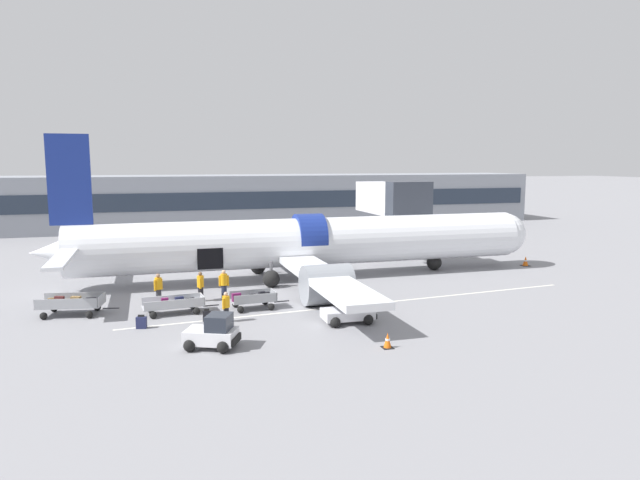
{
  "coord_description": "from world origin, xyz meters",
  "views": [
    {
      "loc": [
        -8.91,
        -35.57,
        8.45
      ],
      "look_at": [
        1.8,
        0.14,
        3.32
      ],
      "focal_mm": 32.0,
      "sensor_mm": 36.0,
      "label": 1
    }
  ],
  "objects_px": {
    "baggage_cart_loading": "(176,305)",
    "suitcase_on_tarmac_upright": "(141,323)",
    "ground_crew_loader_a": "(201,286)",
    "baggage_tug_mid": "(213,334)",
    "ground_crew_supervisor": "(226,306)",
    "baggage_tug_lead": "(350,312)",
    "baggage_cart_empty": "(72,305)",
    "ground_crew_loader_b": "(224,284)",
    "ground_crew_driver": "(158,288)",
    "baggage_cart_queued": "(254,300)",
    "suitcase_on_tarmac_spare": "(207,316)",
    "airplane": "(302,243)"
  },
  "relations": [
    {
      "from": "baggage_cart_loading",
      "to": "suitcase_on_tarmac_upright",
      "type": "xyz_separation_m",
      "value": [
        -1.84,
        -2.5,
        -0.17
      ]
    },
    {
      "from": "ground_crew_loader_a",
      "to": "baggage_tug_mid",
      "type": "bearing_deg",
      "value": -91.41
    },
    {
      "from": "suitcase_on_tarmac_spare",
      "to": "ground_crew_supervisor",
      "type": "bearing_deg",
      "value": -23.46
    },
    {
      "from": "baggage_cart_loading",
      "to": "baggage_tug_lead",
      "type": "bearing_deg",
      "value": -27.5
    },
    {
      "from": "baggage_cart_loading",
      "to": "ground_crew_supervisor",
      "type": "xyz_separation_m",
      "value": [
        2.47,
        -2.54,
        0.39
      ]
    },
    {
      "from": "suitcase_on_tarmac_upright",
      "to": "ground_crew_loader_b",
      "type": "bearing_deg",
      "value": 46.11
    },
    {
      "from": "baggage_tug_lead",
      "to": "ground_crew_loader_b",
      "type": "distance_m",
      "value": 9.12
    },
    {
      "from": "baggage_tug_mid",
      "to": "ground_crew_loader_a",
      "type": "height_order",
      "value": "ground_crew_loader_a"
    },
    {
      "from": "baggage_tug_mid",
      "to": "baggage_cart_loading",
      "type": "bearing_deg",
      "value": 101.5
    },
    {
      "from": "baggage_cart_loading",
      "to": "ground_crew_driver",
      "type": "xyz_separation_m",
      "value": [
        -0.9,
        2.53,
        0.5
      ]
    },
    {
      "from": "baggage_tug_lead",
      "to": "ground_crew_loader_b",
      "type": "bearing_deg",
      "value": 128.96
    },
    {
      "from": "baggage_cart_queued",
      "to": "suitcase_on_tarmac_spare",
      "type": "distance_m",
      "value": 3.45
    },
    {
      "from": "airplane",
      "to": "ground_crew_loader_a",
      "type": "relative_size",
      "value": 20.17
    },
    {
      "from": "ground_crew_driver",
      "to": "baggage_cart_loading",
      "type": "bearing_deg",
      "value": -70.45
    },
    {
      "from": "airplane",
      "to": "baggage_tug_mid",
      "type": "relative_size",
      "value": 13.41
    },
    {
      "from": "baggage_tug_mid",
      "to": "suitcase_on_tarmac_upright",
      "type": "height_order",
      "value": "baggage_tug_mid"
    },
    {
      "from": "ground_crew_supervisor",
      "to": "suitcase_on_tarmac_upright",
      "type": "distance_m",
      "value": 4.35
    },
    {
      "from": "airplane",
      "to": "ground_crew_loader_b",
      "type": "xyz_separation_m",
      "value": [
        -6.33,
        -4.97,
        -1.58
      ]
    },
    {
      "from": "baggage_tug_mid",
      "to": "ground_crew_driver",
      "type": "bearing_deg",
      "value": 103.78
    },
    {
      "from": "baggage_cart_empty",
      "to": "ground_crew_supervisor",
      "type": "xyz_separation_m",
      "value": [
        8.0,
        -3.86,
        0.28
      ]
    },
    {
      "from": "baggage_tug_mid",
      "to": "baggage_tug_lead",
      "type": "bearing_deg",
      "value": 15.85
    },
    {
      "from": "baggage_cart_queued",
      "to": "ground_crew_driver",
      "type": "distance_m",
      "value": 5.99
    },
    {
      "from": "baggage_cart_queued",
      "to": "ground_crew_loader_a",
      "type": "distance_m",
      "value": 3.95
    },
    {
      "from": "ground_crew_loader_a",
      "to": "suitcase_on_tarmac_upright",
      "type": "bearing_deg",
      "value": -124.49
    },
    {
      "from": "baggage_tug_mid",
      "to": "ground_crew_loader_b",
      "type": "xyz_separation_m",
      "value": [
        1.65,
        9.18,
        0.31
      ]
    },
    {
      "from": "suitcase_on_tarmac_upright",
      "to": "suitcase_on_tarmac_spare",
      "type": "bearing_deg",
      "value": 6.5
    },
    {
      "from": "baggage_tug_mid",
      "to": "ground_crew_supervisor",
      "type": "bearing_deg",
      "value": 74.71
    },
    {
      "from": "airplane",
      "to": "ground_crew_loader_a",
      "type": "height_order",
      "value": "airplane"
    },
    {
      "from": "baggage_cart_empty",
      "to": "ground_crew_loader_b",
      "type": "height_order",
      "value": "ground_crew_loader_b"
    },
    {
      "from": "airplane",
      "to": "baggage_tug_lead",
      "type": "xyz_separation_m",
      "value": [
        -0.61,
        -12.05,
        -1.97
      ]
    },
    {
      "from": "baggage_cart_queued",
      "to": "ground_crew_driver",
      "type": "xyz_separation_m",
      "value": [
        -5.28,
        2.79,
        0.46
      ]
    },
    {
      "from": "baggage_cart_queued",
      "to": "suitcase_on_tarmac_upright",
      "type": "bearing_deg",
      "value": -160.23
    },
    {
      "from": "ground_crew_loader_b",
      "to": "ground_crew_supervisor",
      "type": "height_order",
      "value": "ground_crew_loader_b"
    },
    {
      "from": "airplane",
      "to": "baggage_cart_empty",
      "type": "relative_size",
      "value": 8.41
    },
    {
      "from": "suitcase_on_tarmac_upright",
      "to": "ground_crew_driver",
      "type": "bearing_deg",
      "value": 79.38
    },
    {
      "from": "ground_crew_supervisor",
      "to": "baggage_cart_loading",
      "type": "bearing_deg",
      "value": 134.18
    },
    {
      "from": "baggage_tug_lead",
      "to": "ground_crew_supervisor",
      "type": "distance_m",
      "value": 6.58
    },
    {
      "from": "baggage_cart_queued",
      "to": "ground_crew_loader_b",
      "type": "height_order",
      "value": "ground_crew_loader_b"
    },
    {
      "from": "ground_crew_loader_b",
      "to": "baggage_cart_loading",
      "type": "bearing_deg",
      "value": -139.79
    },
    {
      "from": "baggage_cart_loading",
      "to": "ground_crew_loader_a",
      "type": "height_order",
      "value": "ground_crew_loader_a"
    },
    {
      "from": "baggage_tug_lead",
      "to": "ground_crew_driver",
      "type": "bearing_deg",
      "value": 143.68
    },
    {
      "from": "baggage_cart_empty",
      "to": "suitcase_on_tarmac_spare",
      "type": "height_order",
      "value": "baggage_cart_empty"
    },
    {
      "from": "baggage_tug_lead",
      "to": "suitcase_on_tarmac_upright",
      "type": "xyz_separation_m",
      "value": [
        -10.57,
        2.05,
        -0.28
      ]
    },
    {
      "from": "baggage_cart_loading",
      "to": "baggage_cart_empty",
      "type": "relative_size",
      "value": 0.98
    },
    {
      "from": "baggage_tug_lead",
      "to": "suitcase_on_tarmac_upright",
      "type": "bearing_deg",
      "value": 169.03
    },
    {
      "from": "baggage_tug_lead",
      "to": "baggage_tug_mid",
      "type": "height_order",
      "value": "baggage_tug_mid"
    },
    {
      "from": "baggage_tug_mid",
      "to": "baggage_cart_loading",
      "type": "height_order",
      "value": "baggage_tug_mid"
    },
    {
      "from": "suitcase_on_tarmac_upright",
      "to": "suitcase_on_tarmac_spare",
      "type": "distance_m",
      "value": 3.35
    },
    {
      "from": "baggage_cart_loading",
      "to": "baggage_cart_queued",
      "type": "relative_size",
      "value": 1.23
    },
    {
      "from": "baggage_tug_mid",
      "to": "ground_crew_supervisor",
      "type": "height_order",
      "value": "ground_crew_supervisor"
    }
  ]
}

